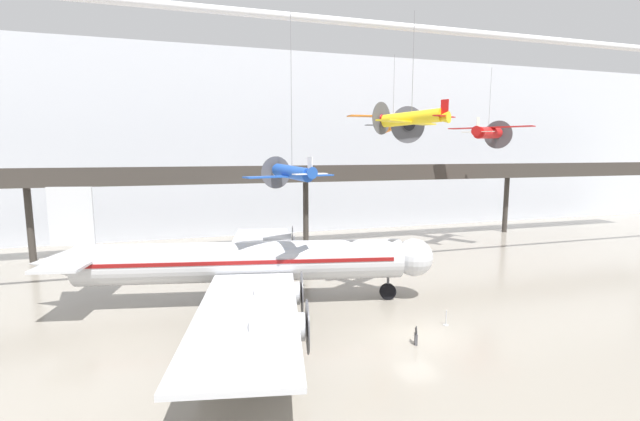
{
  "coord_description": "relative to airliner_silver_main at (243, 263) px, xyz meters",
  "views": [
    {
      "loc": [
        -13.56,
        -23.25,
        11.76
      ],
      "look_at": [
        -4.63,
        6.61,
        7.44
      ],
      "focal_mm": 24.0,
      "sensor_mm": 36.0,
      "label": 1
    }
  ],
  "objects": [
    {
      "name": "ground_plane",
      "position": [
        10.12,
        -8.93,
        -3.32
      ],
      "size": [
        260.0,
        260.0,
        0.0
      ],
      "primitive_type": "plane",
      "color": "gray"
    },
    {
      "name": "suspended_plane_orange_highwing",
      "position": [
        16.33,
        8.01,
        11.33
      ],
      "size": [
        9.69,
        7.92,
        8.79
      ],
      "rotation": [
        0.0,
        0.0,
        4.65
      ],
      "color": "orange"
    },
    {
      "name": "suspended_plane_yellow_lowwing",
      "position": [
        11.54,
        -4.61,
        10.74
      ],
      "size": [
        6.24,
        5.69,
        8.28
      ],
      "rotation": [
        0.0,
        0.0,
        2.14
      ],
      "color": "yellow"
    },
    {
      "name": "ceiling_truss_beam",
      "position": [
        10.12,
        0.32,
        18.34
      ],
      "size": [
        120.0,
        0.6,
        0.6
      ],
      "color": "silver"
    },
    {
      "name": "stanchion_barrier",
      "position": [
        12.76,
        -8.01,
        -3.0
      ],
      "size": [
        0.36,
        0.36,
        1.08
      ],
      "color": "#B2B5BA",
      "rests_on": "ground"
    },
    {
      "name": "info_sign_pedestal",
      "position": [
        9.33,
        -10.05,
        -2.87
      ],
      "size": [
        0.32,
        0.74,
        1.24
      ],
      "rotation": [
        0.0,
        0.0,
        -0.37
      ],
      "color": "#4C4C51",
      "rests_on": "ground"
    },
    {
      "name": "hangar_back_wall",
      "position": [
        10.12,
        29.29,
        9.48
      ],
      "size": [
        140.0,
        3.0,
        25.61
      ],
      "color": "silver",
      "rests_on": "ground"
    },
    {
      "name": "airliner_silver_main",
      "position": [
        0.0,
        0.0,
        0.0
      ],
      "size": [
        30.14,
        34.63,
        9.24
      ],
      "rotation": [
        0.0,
        0.0,
        -0.19
      ],
      "color": "silver",
      "rests_on": "ground"
    },
    {
      "name": "suspended_plane_blue_trainer",
      "position": [
        3.34,
        -2.57,
        6.95
      ],
      "size": [
        6.89,
        5.78,
        12.14
      ],
      "rotation": [
        0.0,
        0.0,
        1.84
      ],
      "color": "#1E4CAD"
    },
    {
      "name": "mezzanine_walkway",
      "position": [
        10.12,
        18.42,
        5.13
      ],
      "size": [
        110.0,
        3.2,
        10.12
      ],
      "color": "#38332D",
      "rests_on": "ground"
    },
    {
      "name": "suspended_plane_red_highwing",
      "position": [
        29.88,
        10.66,
        10.65
      ],
      "size": [
        8.07,
        8.82,
        9.18
      ],
      "rotation": [
        0.0,
        0.0,
        0.58
      ],
      "color": "red"
    }
  ]
}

